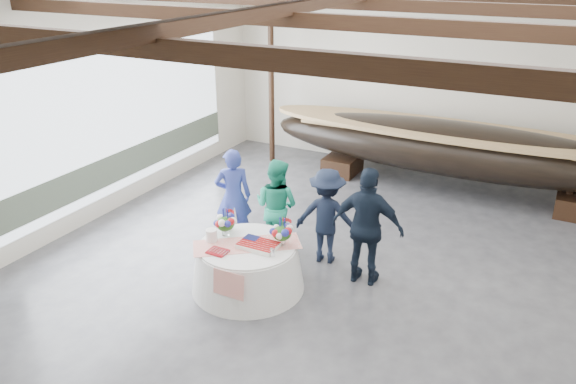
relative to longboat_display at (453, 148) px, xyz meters
The scene contains 12 objects.
floor 5.04m from the longboat_display, 102.39° to the right, with size 10.00×12.00×0.01m, color #3D3D42.
wall_back 2.00m from the longboat_display, 131.93° to the left, with size 10.00×0.02×4.50m, color silver.
wall_left 7.84m from the longboat_display, 141.49° to the right, with size 0.02×12.00×4.50m, color silver.
pavilion_structure 5.09m from the longboat_display, 104.84° to the right, with size 9.80×11.76×4.50m.
open_bay 7.16m from the longboat_display, 147.54° to the right, with size 0.03×7.00×3.20m.
longboat_display is the anchor object (origin of this frame).
banquet_table 5.87m from the longboat_display, 109.80° to the right, with size 1.81×1.81×0.78m.
tabletop_items 5.73m from the longboat_display, 110.52° to the right, with size 1.66×1.45×0.40m.
guest_woman_blue 5.21m from the longboat_display, 125.51° to the right, with size 0.66×0.44×1.82m, color navy.
guest_woman_teal 4.70m from the longboat_display, 117.45° to the right, with size 0.84×0.66×1.74m, color #1E9B78.
guest_man_left 4.28m from the longboat_display, 106.71° to the right, with size 1.10×0.63×1.70m, color black.
guest_man_right 4.47m from the longboat_display, 94.77° to the right, with size 1.16×0.48×1.98m, color black.
Camera 1 is at (3.22, -7.27, 4.99)m, focal length 35.00 mm.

